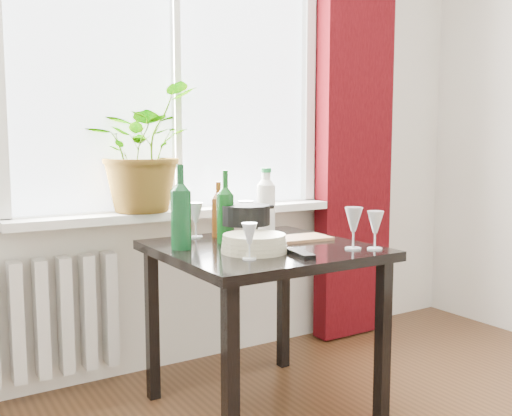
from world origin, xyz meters
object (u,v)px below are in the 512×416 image
tv_remote (300,254)px  wineglass_back_center (246,218)px  radiator (29,321)px  wineglass_front_right (353,228)px  fondue_pot (245,224)px  cleaning_bottle (266,198)px  plate_stack (254,243)px  potted_plant (141,148)px  wine_bottle_left (181,206)px  wineglass_back_left (196,220)px  table (262,267)px  bottle_amber (219,209)px  wineglass_far_right (375,230)px  wine_bottle_right (225,206)px  wineglass_front_left (249,241)px  cutting_board (301,238)px

tv_remote → wineglass_back_center: bearing=94.5°
radiator → wineglass_front_right: 1.51m
fondue_pot → radiator: bearing=133.3°
cleaning_bottle → plate_stack: cleaning_bottle is taller
potted_plant → wine_bottle_left: bearing=-92.4°
wineglass_back_center → wineglass_back_left: (-0.20, 0.12, -0.00)m
tv_remote → table: bearing=100.9°
plate_stack → bottle_amber: bearing=81.7°
cleaning_bottle → fondue_pot: size_ratio=1.31×
fondue_pot → wineglass_far_right: bearing=-62.2°
tv_remote → bottle_amber: bearing=105.2°
wine_bottle_right → wineglass_far_right: size_ratio=1.97×
wineglass_back_center → wineglass_front_left: (-0.25, -0.45, -0.02)m
wine_bottle_left → bottle_amber: 0.35m
radiator → cleaning_bottle: bearing=-14.4°
table → fondue_pot: (-0.02, 0.10, 0.18)m
wineglass_back_center → fondue_pot: wineglass_back_center is taller
table → cleaning_bottle: cleaning_bottle is taller
wineglass_far_right → plate_stack: 0.51m
wineglass_back_center → cutting_board: (0.18, -0.20, -0.08)m
bottle_amber → tv_remote: (0.05, -0.58, -0.12)m
wineglass_front_right → tv_remote: wineglass_front_right is taller
wine_bottle_left → wine_bottle_right: size_ratio=1.11×
radiator → potted_plant: bearing=-1.4°
wineglass_front_right → wine_bottle_left: bearing=147.8°
wine_bottle_right → tv_remote: size_ratio=1.92×
wineglass_front_right → wineglass_far_right: (0.07, -0.05, -0.01)m
wineglass_front_right → wineglass_back_center: 0.54m
fondue_pot → tv_remote: 0.38m
wine_bottle_right → cleaning_bottle: same height
potted_plant → bottle_amber: size_ratio=2.33×
radiator → cutting_board: size_ratio=3.14×
wine_bottle_right → bottle_amber: (0.05, 0.17, -0.03)m
wineglass_back_left → plate_stack: bearing=-84.8°
tv_remote → cutting_board: 0.38m
potted_plant → wine_bottle_right: (0.21, -0.48, -0.25)m
table → wineglass_front_left: bearing=-131.9°
wine_bottle_right → wineglass_far_right: wine_bottle_right is taller
cleaning_bottle → tv_remote: bearing=-111.2°
wine_bottle_left → wineglass_front_right: size_ratio=2.01×
radiator → fondue_pot: bearing=-32.8°
wine_bottle_left → cutting_board: 0.59m
potted_plant → fondue_pot: 0.68m
cutting_board → wine_bottle_left: bearing=171.8°
wine_bottle_left → wineglass_far_right: 0.81m
table → tv_remote: bearing=-89.3°
bottle_amber → potted_plant: bearing=130.0°
table → plate_stack: 0.20m
wineglass_front_left → bottle_amber: bearing=74.0°
wine_bottle_right → tv_remote: bearing=-75.6°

